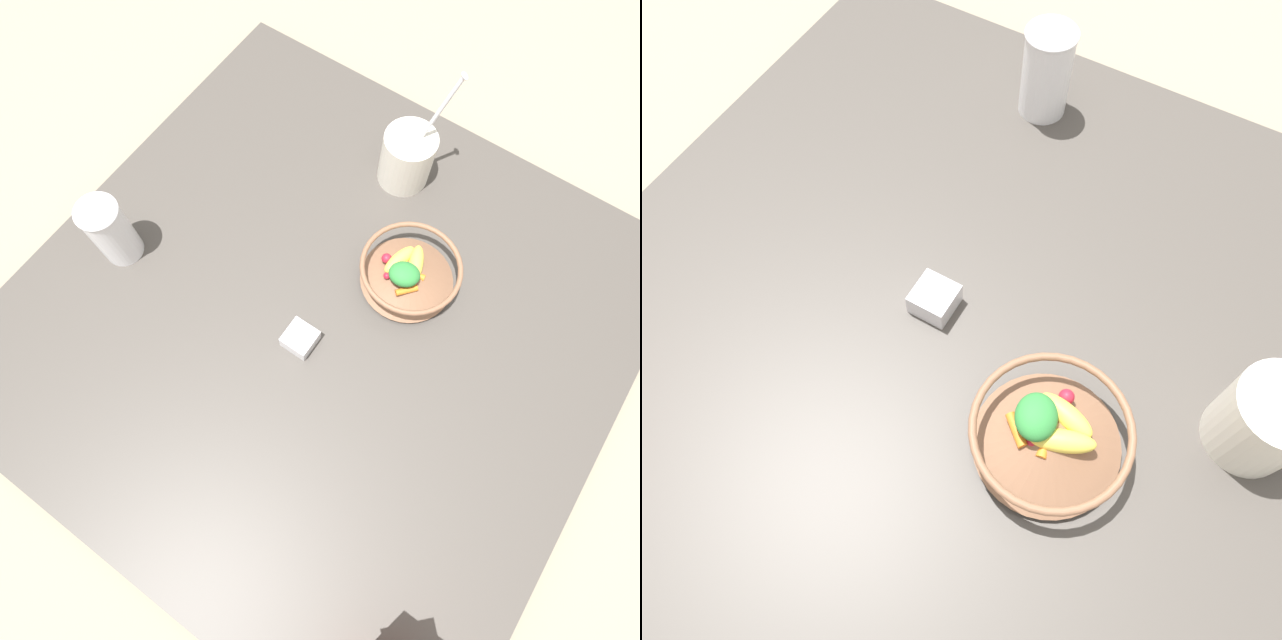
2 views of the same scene
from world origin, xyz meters
The scene contains 6 objects.
ground_plane centered at (0.00, 0.00, 0.00)m, with size 6.00×6.00×0.00m, color gray.
countertop centered at (0.00, 0.00, 0.02)m, with size 1.11×1.11×0.03m.
fruit_bowl centered at (0.16, -0.10, 0.07)m, with size 0.19×0.19×0.09m.
yogurt_tub centered at (0.37, 0.03, 0.10)m, with size 0.12×0.11×0.26m.
drinking_cup centered at (-0.10, 0.41, 0.11)m, with size 0.08×0.08×0.15m.
spice_jar centered at (-0.06, 0.00, 0.05)m, with size 0.06×0.06×0.04m.
Camera 1 is at (-0.27, -0.19, 0.94)m, focal length 28.00 mm.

